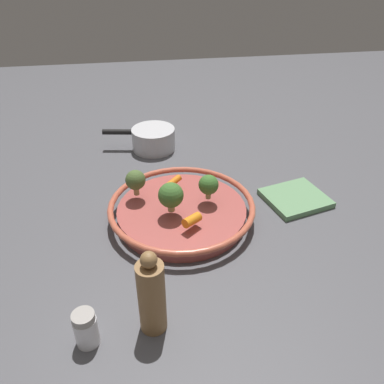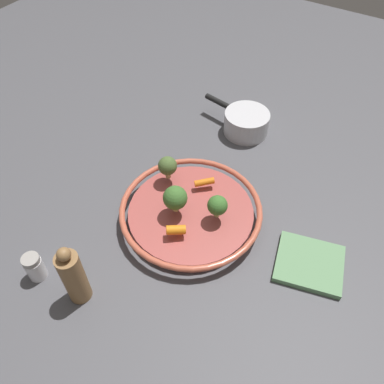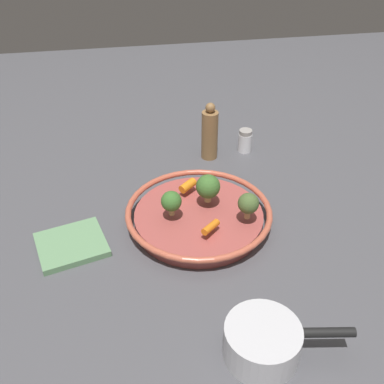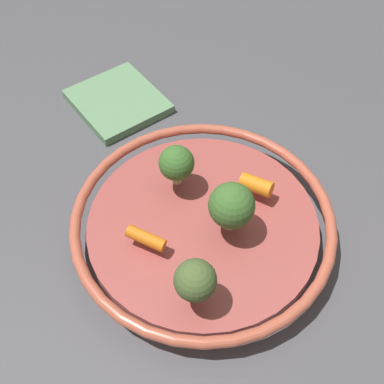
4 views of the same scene
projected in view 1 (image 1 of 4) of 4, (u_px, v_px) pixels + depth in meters
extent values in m
plane|color=#4C4C51|center=(182.00, 219.00, 0.90)|extent=(2.55, 2.55, 0.00)
cylinder|color=#A84C47|center=(182.00, 213.00, 0.89)|extent=(0.29, 0.29, 0.03)
torus|color=#C15C43|center=(182.00, 205.00, 0.88)|extent=(0.33, 0.33, 0.01)
cylinder|color=orange|center=(192.00, 220.00, 0.81)|extent=(0.05, 0.04, 0.02)
cylinder|color=orange|center=(173.00, 182.00, 0.93)|extent=(0.05, 0.04, 0.02)
cylinder|color=tan|center=(171.00, 207.00, 0.85)|extent=(0.02, 0.02, 0.02)
sphere|color=#3E6B2D|center=(171.00, 195.00, 0.83)|extent=(0.05, 0.05, 0.05)
cylinder|color=tan|center=(136.00, 191.00, 0.90)|extent=(0.01, 0.01, 0.02)
sphere|color=#4A6230|center=(135.00, 180.00, 0.89)|extent=(0.05, 0.05, 0.05)
cylinder|color=tan|center=(208.00, 195.00, 0.89)|extent=(0.01, 0.01, 0.02)
sphere|color=#3C6E2C|center=(209.00, 185.00, 0.87)|extent=(0.04, 0.04, 0.04)
cylinder|color=white|center=(86.00, 331.00, 0.62)|extent=(0.04, 0.04, 0.05)
cylinder|color=#9E9993|center=(83.00, 317.00, 0.60)|extent=(0.04, 0.04, 0.01)
cylinder|color=olive|center=(152.00, 298.00, 0.62)|extent=(0.04, 0.04, 0.14)
sphere|color=olive|center=(149.00, 260.00, 0.58)|extent=(0.03, 0.03, 0.03)
cylinder|color=silver|center=(154.00, 139.00, 1.17)|extent=(0.13, 0.13, 0.06)
cylinder|color=black|center=(117.00, 132.00, 1.15)|extent=(0.09, 0.03, 0.02)
cube|color=#669366|center=(295.00, 198.00, 0.96)|extent=(0.17, 0.16, 0.01)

